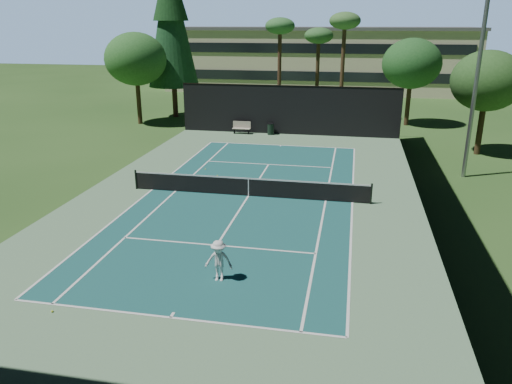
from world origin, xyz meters
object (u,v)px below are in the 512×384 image
tennis_ball_b (217,176)px  player (219,261)px  trash_bin (271,129)px  tennis_net (248,186)px  tennis_ball_a (52,311)px  tennis_ball_c (306,187)px  tennis_ball_d (206,169)px  park_bench (242,127)px

tennis_ball_b → player: bearing=-74.4°
tennis_ball_b → trash_bin: 12.40m
tennis_net → tennis_ball_a: tennis_net is taller
tennis_net → tennis_ball_c: bearing=34.6°
player → tennis_net: bearing=94.9°
tennis_ball_d → trash_bin: size_ratio=0.08×
tennis_net → trash_bin: bearing=95.2°
park_bench → trash_bin: 2.45m
tennis_ball_a → tennis_ball_d: size_ratio=0.99×
park_bench → trash_bin: park_bench is taller
player → tennis_ball_d: player is taller
player → trash_bin: size_ratio=1.65×
tennis_ball_a → trash_bin: trash_bin is taller
tennis_net → player: size_ratio=8.28×
tennis_ball_a → tennis_ball_c: size_ratio=1.21×
park_bench → tennis_ball_c: bearing=-63.5°
player → tennis_ball_d: (-4.59, 13.67, -0.74)m
tennis_ball_b → tennis_ball_d: tennis_ball_d is taller
tennis_ball_c → tennis_ball_d: bearing=159.5°
player → park_bench: size_ratio=1.04×
trash_bin → player: bearing=-84.7°
tennis_ball_c → park_bench: 15.11m
tennis_net → tennis_ball_b: bearing=128.8°
tennis_net → tennis_ball_a: bearing=-107.3°
tennis_ball_a → park_bench: park_bench is taller
tennis_net → tennis_ball_c: (2.87, 1.98, -0.53)m
tennis_ball_c → player: bearing=-100.1°
tennis_ball_a → tennis_ball_b: 15.61m
tennis_ball_b → tennis_ball_c: 5.63m
tennis_net → tennis_ball_d: (-3.72, 4.44, -0.52)m
tennis_net → player: bearing=-84.6°
park_bench → trash_bin: size_ratio=1.59×
tennis_ball_b → park_bench: size_ratio=0.05×
tennis_ball_c → tennis_ball_d: (-6.59, 2.46, 0.01)m
tennis_ball_b → tennis_net: bearing=-51.2°
tennis_ball_c → trash_bin: size_ratio=0.07×
tennis_net → tennis_ball_d: 5.82m
tennis_ball_d → trash_bin: bearing=78.3°
tennis_ball_a → tennis_ball_d: same height
tennis_ball_b → tennis_ball_d: 1.63m
player → tennis_ball_a: bearing=-147.3°
tennis_ball_a → trash_bin: bearing=85.0°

